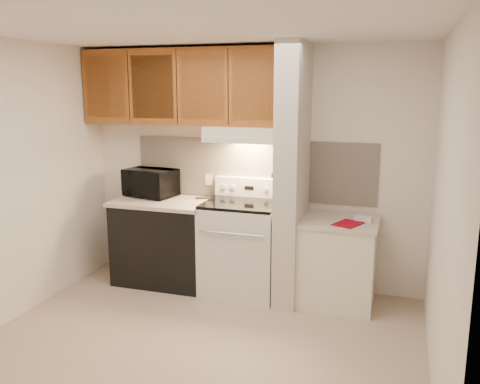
% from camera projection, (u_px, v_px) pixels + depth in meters
% --- Properties ---
extents(floor, '(3.60, 3.60, 0.00)m').
position_uv_depth(floor, '(200.00, 343.00, 4.22)').
color(floor, '#BEA58E').
rests_on(floor, ground).
extents(ceiling, '(3.60, 3.60, 0.00)m').
position_uv_depth(ceiling, '(195.00, 29.00, 3.71)').
color(ceiling, white).
rests_on(ceiling, wall_back).
extents(wall_back, '(3.60, 2.50, 0.02)m').
position_uv_depth(wall_back, '(252.00, 168.00, 5.36)').
color(wall_back, white).
rests_on(wall_back, floor).
extents(wall_left, '(0.02, 3.00, 2.50)m').
position_uv_depth(wall_left, '(10.00, 183.00, 4.50)').
color(wall_left, white).
rests_on(wall_left, floor).
extents(wall_right, '(0.02, 3.00, 2.50)m').
position_uv_depth(wall_right, '(445.00, 213.00, 3.43)').
color(wall_right, white).
rests_on(wall_right, floor).
extents(backsplash, '(2.60, 0.02, 0.63)m').
position_uv_depth(backsplash, '(252.00, 169.00, 5.35)').
color(backsplash, beige).
rests_on(backsplash, wall_back).
extents(range_body, '(0.76, 0.65, 0.92)m').
position_uv_depth(range_body, '(242.00, 249.00, 5.20)').
color(range_body, silver).
rests_on(range_body, floor).
extents(oven_window, '(0.50, 0.01, 0.30)m').
position_uv_depth(oven_window, '(232.00, 255.00, 4.90)').
color(oven_window, black).
rests_on(oven_window, range_body).
extents(oven_handle, '(0.65, 0.02, 0.02)m').
position_uv_depth(oven_handle, '(231.00, 234.00, 4.82)').
color(oven_handle, silver).
rests_on(oven_handle, range_body).
extents(cooktop, '(0.74, 0.64, 0.03)m').
position_uv_depth(cooktop, '(242.00, 204.00, 5.11)').
color(cooktop, black).
rests_on(cooktop, range_body).
extents(range_backguard, '(0.76, 0.08, 0.20)m').
position_uv_depth(range_backguard, '(250.00, 187.00, 5.35)').
color(range_backguard, silver).
rests_on(range_backguard, range_body).
extents(range_display, '(0.10, 0.01, 0.04)m').
position_uv_depth(range_display, '(249.00, 188.00, 5.31)').
color(range_display, black).
rests_on(range_display, range_backguard).
extents(range_knob_left_outer, '(0.05, 0.02, 0.05)m').
position_uv_depth(range_knob_left_outer, '(224.00, 186.00, 5.39)').
color(range_knob_left_outer, silver).
rests_on(range_knob_left_outer, range_backguard).
extents(range_knob_left_inner, '(0.05, 0.02, 0.05)m').
position_uv_depth(range_knob_left_inner, '(233.00, 187.00, 5.36)').
color(range_knob_left_inner, silver).
rests_on(range_knob_left_inner, range_backguard).
extents(range_knob_right_inner, '(0.05, 0.02, 0.05)m').
position_uv_depth(range_knob_right_inner, '(266.00, 189.00, 5.25)').
color(range_knob_right_inner, silver).
rests_on(range_knob_right_inner, range_backguard).
extents(range_knob_right_outer, '(0.05, 0.02, 0.05)m').
position_uv_depth(range_knob_right_outer, '(275.00, 190.00, 5.22)').
color(range_knob_right_outer, silver).
rests_on(range_knob_right_outer, range_backguard).
extents(dishwasher_front, '(1.00, 0.63, 0.87)m').
position_uv_depth(dishwasher_front, '(165.00, 243.00, 5.48)').
color(dishwasher_front, black).
rests_on(dishwasher_front, floor).
extents(left_countertop, '(1.04, 0.67, 0.04)m').
position_uv_depth(left_countertop, '(163.00, 202.00, 5.39)').
color(left_countertop, beige).
rests_on(left_countertop, dishwasher_front).
extents(spoon_rest, '(0.21, 0.14, 0.01)m').
position_uv_depth(spoon_rest, '(205.00, 198.00, 5.45)').
color(spoon_rest, black).
rests_on(spoon_rest, left_countertop).
extents(teal_jar, '(0.10, 0.10, 0.11)m').
position_uv_depth(teal_jar, '(149.00, 194.00, 5.42)').
color(teal_jar, '#2A5C54').
rests_on(teal_jar, left_countertop).
extents(outlet, '(0.08, 0.01, 0.12)m').
position_uv_depth(outlet, '(209.00, 179.00, 5.51)').
color(outlet, '#EEE9CD').
rests_on(outlet, backsplash).
extents(microwave, '(0.60, 0.47, 0.30)m').
position_uv_depth(microwave, '(150.00, 183.00, 5.55)').
color(microwave, black).
rests_on(microwave, left_countertop).
extents(partition_pillar, '(0.22, 0.70, 2.50)m').
position_uv_depth(partition_pillar, '(292.00, 176.00, 4.88)').
color(partition_pillar, beige).
rests_on(partition_pillar, floor).
extents(pillar_trim, '(0.01, 0.70, 0.04)m').
position_uv_depth(pillar_trim, '(281.00, 170.00, 4.91)').
color(pillar_trim, '#9A5521').
rests_on(pillar_trim, partition_pillar).
extents(knife_strip, '(0.02, 0.42, 0.04)m').
position_uv_depth(knife_strip, '(279.00, 169.00, 4.86)').
color(knife_strip, black).
rests_on(knife_strip, partition_pillar).
extents(knife_blade_a, '(0.01, 0.03, 0.16)m').
position_uv_depth(knife_blade_a, '(273.00, 182.00, 4.73)').
color(knife_blade_a, silver).
rests_on(knife_blade_a, knife_strip).
extents(knife_handle_a, '(0.02, 0.02, 0.10)m').
position_uv_depth(knife_handle_a, '(274.00, 166.00, 4.71)').
color(knife_handle_a, black).
rests_on(knife_handle_a, knife_strip).
extents(knife_blade_b, '(0.01, 0.04, 0.18)m').
position_uv_depth(knife_blade_b, '(275.00, 181.00, 4.80)').
color(knife_blade_b, silver).
rests_on(knife_blade_b, knife_strip).
extents(knife_handle_b, '(0.02, 0.02, 0.10)m').
position_uv_depth(knife_handle_b, '(276.00, 165.00, 4.77)').
color(knife_handle_b, black).
rests_on(knife_handle_b, knife_strip).
extents(knife_blade_c, '(0.01, 0.04, 0.20)m').
position_uv_depth(knife_blade_c, '(277.00, 181.00, 4.88)').
color(knife_blade_c, silver).
rests_on(knife_blade_c, knife_strip).
extents(knife_handle_c, '(0.02, 0.02, 0.10)m').
position_uv_depth(knife_handle_c, '(278.00, 163.00, 4.86)').
color(knife_handle_c, black).
rests_on(knife_handle_c, knife_strip).
extents(knife_blade_d, '(0.01, 0.04, 0.16)m').
position_uv_depth(knife_blade_d, '(280.00, 177.00, 4.97)').
color(knife_blade_d, silver).
rests_on(knife_blade_d, knife_strip).
extents(knife_handle_d, '(0.02, 0.02, 0.10)m').
position_uv_depth(knife_handle_d, '(280.00, 162.00, 4.94)').
color(knife_handle_d, black).
rests_on(knife_handle_d, knife_strip).
extents(knife_blade_e, '(0.01, 0.04, 0.18)m').
position_uv_depth(knife_blade_e, '(281.00, 177.00, 5.03)').
color(knife_blade_e, silver).
rests_on(knife_blade_e, knife_strip).
extents(knife_handle_e, '(0.02, 0.02, 0.10)m').
position_uv_depth(knife_handle_e, '(281.00, 161.00, 4.99)').
color(knife_handle_e, black).
rests_on(knife_handle_e, knife_strip).
extents(oven_mitt, '(0.03, 0.10, 0.25)m').
position_uv_depth(oven_mitt, '(283.00, 176.00, 5.09)').
color(oven_mitt, gray).
rests_on(oven_mitt, partition_pillar).
extents(right_cab_base, '(0.70, 0.60, 0.81)m').
position_uv_depth(right_cab_base, '(337.00, 264.00, 4.92)').
color(right_cab_base, '#EEE9CD').
rests_on(right_cab_base, floor).
extents(right_countertop, '(0.74, 0.64, 0.04)m').
position_uv_depth(right_countertop, '(339.00, 221.00, 4.83)').
color(right_countertop, beige).
rests_on(right_countertop, right_cab_base).
extents(red_folder, '(0.30, 0.34, 0.01)m').
position_uv_depth(red_folder, '(348.00, 224.00, 4.66)').
color(red_folder, maroon).
rests_on(red_folder, right_countertop).
extents(white_box, '(0.15, 0.10, 0.04)m').
position_uv_depth(white_box, '(363.00, 219.00, 4.77)').
color(white_box, white).
rests_on(white_box, right_countertop).
extents(range_hood, '(0.78, 0.44, 0.15)m').
position_uv_depth(range_hood, '(246.00, 134.00, 5.08)').
color(range_hood, '#EEE9CD').
rests_on(range_hood, upper_cabinets).
extents(hood_lip, '(0.78, 0.04, 0.06)m').
position_uv_depth(hood_lip, '(240.00, 140.00, 4.89)').
color(hood_lip, '#EEE9CD').
rests_on(hood_lip, range_hood).
extents(upper_cabinets, '(2.18, 0.33, 0.77)m').
position_uv_depth(upper_cabinets, '(183.00, 87.00, 5.23)').
color(upper_cabinets, '#9A5521').
rests_on(upper_cabinets, wall_back).
extents(cab_door_a, '(0.46, 0.01, 0.63)m').
position_uv_depth(cab_door_a, '(106.00, 87.00, 5.33)').
color(cab_door_a, '#9A5521').
rests_on(cab_door_a, upper_cabinets).
extents(cab_gap_a, '(0.01, 0.01, 0.73)m').
position_uv_depth(cab_gap_a, '(129.00, 87.00, 5.25)').
color(cab_gap_a, black).
rests_on(cab_gap_a, upper_cabinets).
extents(cab_door_b, '(0.46, 0.01, 0.63)m').
position_uv_depth(cab_door_b, '(152.00, 87.00, 5.17)').
color(cab_door_b, '#9A5521').
rests_on(cab_door_b, upper_cabinets).
extents(cab_gap_b, '(0.01, 0.01, 0.73)m').
position_uv_depth(cab_gap_b, '(177.00, 87.00, 5.08)').
color(cab_gap_b, black).
rests_on(cab_gap_b, upper_cabinets).
extents(cab_door_c, '(0.46, 0.01, 0.63)m').
position_uv_depth(cab_door_c, '(202.00, 87.00, 5.00)').
color(cab_door_c, '#9A5521').
rests_on(cab_door_c, upper_cabinets).
extents(cab_gap_c, '(0.01, 0.01, 0.73)m').
position_uv_depth(cab_gap_c, '(228.00, 87.00, 4.92)').
color(cab_gap_c, black).
rests_on(cab_gap_c, upper_cabinets).
extents(cab_door_d, '(0.46, 0.01, 0.63)m').
position_uv_depth(cab_door_d, '(255.00, 87.00, 4.84)').
color(cab_door_d, '#9A5521').
rests_on(cab_door_d, upper_cabinets).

